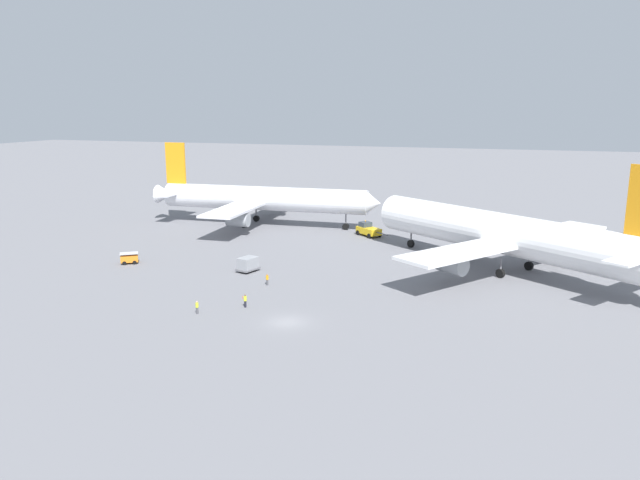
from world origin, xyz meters
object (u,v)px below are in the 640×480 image
(airliner_being_pushed, at_px, (501,234))
(pushback_tug, at_px, (368,230))
(ground_crew_wing_walker_right, at_px, (197,307))
(gse_container_dolly_flat, at_px, (248,264))
(ground_crew_marshaller_foreground, at_px, (267,279))
(ground_crew_ramp_agent_by_cones, at_px, (245,301))
(airliner_at_gate_left, at_px, (261,199))
(gse_baggage_cart_near_cluster, at_px, (129,258))

(airliner_being_pushed, distance_m, pushback_tug, 30.23)
(ground_crew_wing_walker_right, bearing_deg, pushback_tug, 80.21)
(gse_container_dolly_flat, height_order, ground_crew_wing_walker_right, gse_container_dolly_flat)
(ground_crew_marshaller_foreground, xyz_separation_m, ground_crew_ramp_agent_by_cones, (1.16, -9.42, 0.03))
(airliner_at_gate_left, height_order, ground_crew_wing_walker_right, airliner_at_gate_left)
(airliner_being_pushed, xyz_separation_m, ground_crew_ramp_agent_by_cones, (-28.46, -27.73, -4.65))
(gse_container_dolly_flat, bearing_deg, pushback_tug, 70.40)
(gse_container_dolly_flat, xyz_separation_m, ground_crew_marshaller_foreground, (5.48, -5.54, -0.35))
(pushback_tug, distance_m, ground_crew_ramp_agent_by_cones, 45.30)
(gse_baggage_cart_near_cluster, relative_size, ground_crew_marshaller_foreground, 1.97)
(gse_container_dolly_flat, distance_m, ground_crew_ramp_agent_by_cones, 16.37)
(pushback_tug, height_order, ground_crew_wing_walker_right, pushback_tug)
(gse_baggage_cart_near_cluster, xyz_separation_m, ground_crew_ramp_agent_by_cones, (26.07, -13.35, -0.01))
(airliner_being_pushed, relative_size, ground_crew_marshaller_foreground, 27.75)
(pushback_tug, xyz_separation_m, gse_baggage_cart_near_cluster, (-30.17, -31.77, -0.32))
(airliner_being_pushed, bearing_deg, ground_crew_ramp_agent_by_cones, -135.74)
(ground_crew_marshaller_foreground, relative_size, ground_crew_wing_walker_right, 1.01)
(airliner_being_pushed, xyz_separation_m, ground_crew_marshaller_foreground, (-29.62, -18.31, -4.68))
(ground_crew_ramp_agent_by_cones, bearing_deg, pushback_tug, 84.81)
(gse_baggage_cart_near_cluster, bearing_deg, airliner_being_pushed, 14.78)
(gse_container_dolly_flat, distance_m, ground_crew_marshaller_foreground, 7.80)
(gse_baggage_cart_near_cluster, distance_m, gse_container_dolly_flat, 19.50)
(airliner_at_gate_left, distance_m, pushback_tug, 23.88)
(airliner_being_pushed, xyz_separation_m, gse_container_dolly_flat, (-35.10, -12.77, -4.33))
(airliner_at_gate_left, xyz_separation_m, ground_crew_wing_walker_right, (14.80, -52.35, -4.64))
(pushback_tug, bearing_deg, airliner_at_gate_left, 171.90)
(ground_crew_marshaller_foreground, distance_m, ground_crew_ramp_agent_by_cones, 9.49)
(ground_crew_ramp_agent_by_cones, height_order, ground_crew_wing_walker_right, ground_crew_ramp_agent_by_cones)
(airliner_at_gate_left, distance_m, ground_crew_ramp_agent_by_cones, 52.28)
(pushback_tug, relative_size, gse_baggage_cart_near_cluster, 2.29)
(airliner_being_pushed, relative_size, ground_crew_ramp_agent_by_cones, 27.05)
(pushback_tug, xyz_separation_m, ground_crew_marshaller_foreground, (-5.26, -35.69, -0.36))
(ground_crew_ramp_agent_by_cones, bearing_deg, gse_baggage_cart_near_cluster, 152.89)
(gse_baggage_cart_near_cluster, bearing_deg, gse_container_dolly_flat, 4.74)
(gse_container_dolly_flat, bearing_deg, ground_crew_wing_walker_right, -83.13)
(airliner_at_gate_left, xyz_separation_m, airliner_being_pushed, (47.62, -20.69, 0.04))
(pushback_tug, height_order, gse_baggage_cart_near_cluster, pushback_tug)
(pushback_tug, bearing_deg, gse_container_dolly_flat, -109.60)
(ground_crew_ramp_agent_by_cones, distance_m, ground_crew_wing_walker_right, 5.87)
(gse_container_dolly_flat, height_order, ground_crew_ramp_agent_by_cones, gse_container_dolly_flat)
(airliner_being_pushed, height_order, ground_crew_marshaller_foreground, airliner_being_pushed)
(pushback_tug, xyz_separation_m, ground_crew_wing_walker_right, (-8.46, -49.04, -0.37))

